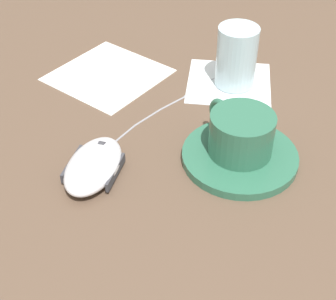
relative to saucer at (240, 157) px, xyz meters
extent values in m
plane|color=brown|center=(-0.07, 0.09, -0.01)|extent=(3.00, 3.00, 0.00)
cylinder|color=#2D664C|center=(0.00, 0.00, 0.00)|extent=(0.16, 0.16, 0.01)
cylinder|color=#2D664C|center=(0.00, 0.01, 0.04)|extent=(0.09, 0.09, 0.06)
torus|color=#2D664C|center=(-0.02, 0.05, 0.04)|extent=(0.03, 0.04, 0.05)
ellipsoid|color=silver|center=(-0.20, -0.02, 0.01)|extent=(0.10, 0.13, 0.03)
cylinder|color=#38383D|center=(-0.19, 0.01, 0.02)|extent=(0.01, 0.01, 0.01)
cube|color=#38383D|center=(-0.23, -0.01, 0.01)|extent=(0.02, 0.06, 0.01)
cube|color=#38383D|center=(-0.17, -0.03, 0.01)|extent=(0.02, 0.06, 0.01)
cylinder|color=gray|center=(-0.16, 0.06, 0.00)|extent=(0.04, 0.05, 0.00)
cylinder|color=gray|center=(-0.13, 0.10, 0.00)|extent=(0.04, 0.04, 0.00)
cylinder|color=gray|center=(-0.08, 0.14, 0.00)|extent=(0.04, 0.04, 0.00)
cylinder|color=gray|center=(-0.04, 0.18, 0.00)|extent=(0.04, 0.04, 0.00)
cylinder|color=gray|center=(0.00, 0.22, 0.00)|extent=(0.05, 0.03, 0.00)
cylinder|color=gray|center=(0.04, 0.25, 0.00)|extent=(0.03, 0.05, 0.00)
sphere|color=gray|center=(-0.18, 0.04, 0.00)|extent=(0.00, 0.00, 0.00)
sphere|color=gray|center=(-0.15, 0.08, 0.00)|extent=(0.00, 0.00, 0.00)
sphere|color=gray|center=(-0.11, 0.12, 0.00)|extent=(0.00, 0.00, 0.00)
sphere|color=gray|center=(-0.06, 0.16, 0.00)|extent=(0.00, 0.00, 0.00)
sphere|color=gray|center=(-0.03, 0.20, 0.00)|extent=(0.00, 0.00, 0.00)
sphere|color=gray|center=(0.02, 0.23, 0.00)|extent=(0.00, 0.00, 0.00)
sphere|color=gray|center=(0.05, 0.28, 0.00)|extent=(0.00, 0.00, 0.00)
cube|color=white|center=(0.01, 0.19, 0.00)|extent=(0.16, 0.16, 0.00)
cylinder|color=silver|center=(0.02, 0.19, 0.05)|extent=(0.07, 0.07, 0.10)
cube|color=silver|center=(-0.19, 0.22, 0.00)|extent=(0.24, 0.24, 0.00)
camera|label=1|loc=(-0.11, -0.53, 0.46)|focal=55.00mm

